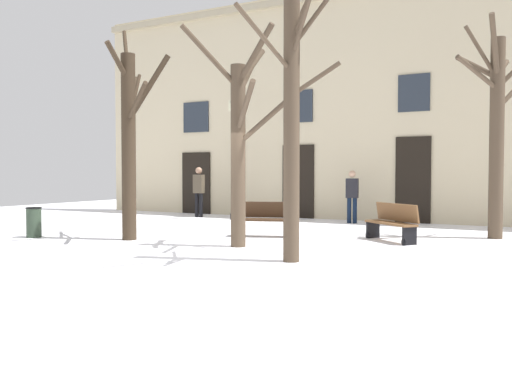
{
  "coord_description": "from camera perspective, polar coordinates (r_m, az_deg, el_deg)",
  "views": [
    {
      "loc": [
        5.96,
        -9.45,
        1.64
      ],
      "look_at": [
        0.0,
        1.64,
        1.18
      ],
      "focal_mm": 37.71,
      "sensor_mm": 36.0,
      "label": 1
    }
  ],
  "objects": [
    {
      "name": "bench_back_to_back_right",
      "position": [
        13.16,
        14.26,
        -3.11
      ],
      "size": [
        1.47,
        1.31,
        0.9
      ],
      "rotation": [
        0.0,
        0.0,
        5.6
      ],
      "color": "brown",
      "rests_on": "ground"
    },
    {
      "name": "streetlamp",
      "position": [
        18.68,
        -2.44,
        4.89
      ],
      "size": [
        0.3,
        0.3,
        4.19
      ],
      "color": "black",
      "rests_on": "ground"
    },
    {
      "name": "bench_back_to_back_left",
      "position": [
        13.7,
        1.06,
        -2.9
      ],
      "size": [
        1.64,
        0.98,
        0.89
      ],
      "rotation": [
        0.0,
        0.0,
        0.34
      ],
      "color": "#3D2819",
      "rests_on": "ground"
    },
    {
      "name": "tree_near_facade",
      "position": [
        11.79,
        -1.75,
        5.68
      ],
      "size": [
        2.21,
        1.9,
        4.81
      ],
      "color": "#4C3D2D",
      "rests_on": "ground"
    },
    {
      "name": "litter_bin",
      "position": [
        14.64,
        -22.5,
        -2.97
      ],
      "size": [
        0.39,
        0.39,
        0.76
      ],
      "color": "#2D3D2D",
      "rests_on": "ground"
    },
    {
      "name": "tree_right_of_center",
      "position": [
        9.89,
        3.92,
        9.31
      ],
      "size": [
        1.36,
        2.4,
        5.57
      ],
      "color": "#4C3D2D",
      "rests_on": "ground"
    },
    {
      "name": "person_strolling",
      "position": [
        19.68,
        -6.09,
        0.31
      ],
      "size": [
        0.38,
        0.24,
        1.82
      ],
      "rotation": [
        0.0,
        0.0,
        6.28
      ],
      "color": "black",
      "rests_on": "ground"
    },
    {
      "name": "person_crossing_plaza",
      "position": [
        17.51,
        10.16,
        -0.21
      ],
      "size": [
        0.41,
        0.27,
        1.7
      ],
      "rotation": [
        0.0,
        0.0,
        0.13
      ],
      "color": "black",
      "rests_on": "ground"
    },
    {
      "name": "building_facade",
      "position": [
        18.98,
        9.84,
        9.31
      ],
      "size": [
        20.87,
        0.6,
        7.97
      ],
      "color": "beige",
      "rests_on": "ground"
    },
    {
      "name": "ground_plane",
      "position": [
        11.3,
        -3.97,
        -6.25
      ],
      "size": [
        33.39,
        33.39,
        0.0
      ],
      "primitive_type": "plane",
      "color": "white"
    },
    {
      "name": "tree_center",
      "position": [
        14.55,
        24.12,
        6.52
      ],
      "size": [
        1.97,
        2.22,
        5.31
      ],
      "color": "#4C3D2D",
      "rests_on": "ground"
    },
    {
      "name": "tree_left_of_center",
      "position": [
        13.38,
        -13.25,
        5.75
      ],
      "size": [
        2.04,
        2.06,
        5.26
      ],
      "color": "#382B1E",
      "rests_on": "ground"
    }
  ]
}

